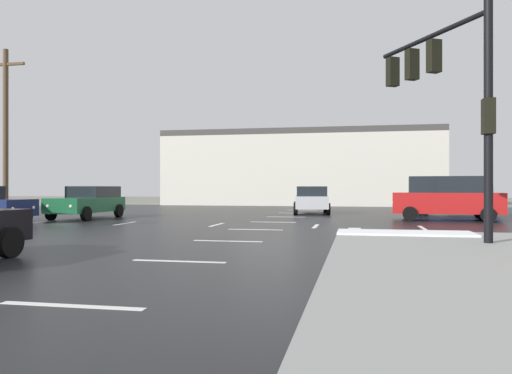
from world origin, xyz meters
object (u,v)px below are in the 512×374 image
sedan_blue (456,200)px  sedan_green (89,201)px  suv_red (446,197)px  sedan_silver (311,199)px  utility_pole_far (6,129)px  traffic_signal_mast (448,85)px

sedan_blue → sedan_green: 19.28m
suv_red → sedan_silver: bearing=-30.9°
sedan_silver → sedan_blue: same height
sedan_blue → sedan_green: same height
sedan_silver → sedan_green: same height
sedan_silver → suv_red: bearing=-131.7°
sedan_blue → utility_pole_far: (-23.60, -5.29, 3.80)m
traffic_signal_mast → sedan_silver: bearing=-10.0°
traffic_signal_mast → sedan_blue: size_ratio=1.34×
traffic_signal_mast → utility_pole_far: utility_pole_far is taller
sedan_green → utility_pole_far: utility_pole_far is taller
sedan_blue → utility_pole_far: bearing=18.1°
sedan_blue → suv_red: bearing=79.8°
traffic_signal_mast → utility_pole_far: (-20.83, 8.78, 0.23)m
sedan_blue → traffic_signal_mast: bearing=84.3°
utility_pole_far → sedan_green: bearing=-10.3°
sedan_blue → suv_red: suv_red is taller
sedan_silver → suv_red: suv_red is taller
traffic_signal_mast → sedan_green: size_ratio=1.37×
sedan_silver → utility_pole_far: bearing=103.4°
sedan_blue → suv_red: size_ratio=0.94×
sedan_silver → utility_pole_far: size_ratio=0.53×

